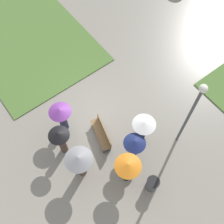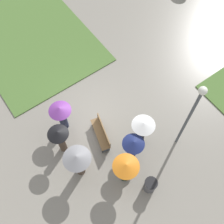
% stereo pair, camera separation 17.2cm
% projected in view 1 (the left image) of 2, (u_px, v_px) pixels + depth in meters
% --- Properties ---
extents(ground_plane, '(90.00, 90.00, 0.00)m').
position_uv_depth(ground_plane, '(91.00, 115.00, 14.03)').
color(ground_plane, gray).
extents(lawn_patch_near, '(8.31, 6.23, 0.06)m').
position_uv_depth(lawn_patch_near, '(28.00, 40.00, 16.32)').
color(lawn_patch_near, '#4C7033').
rests_on(lawn_patch_near, ground_plane).
extents(park_bench, '(1.72, 0.83, 0.90)m').
position_uv_depth(park_bench, '(102.00, 133.00, 13.07)').
color(park_bench, brown).
rests_on(park_bench, ground_plane).
extents(lamp_post, '(0.32, 0.32, 4.62)m').
position_uv_depth(lamp_post, '(192.00, 110.00, 10.82)').
color(lamp_post, '#474C51').
rests_on(lamp_post, ground_plane).
extents(trash_bin, '(0.56, 0.56, 0.82)m').
position_uv_depth(trash_bin, '(152.00, 184.00, 12.00)').
color(trash_bin, '#4C4C51').
rests_on(trash_bin, ground_plane).
extents(crowd_person_grey, '(1.17, 1.17, 1.97)m').
position_uv_depth(crowd_person_grey, '(79.00, 162.00, 11.44)').
color(crowd_person_grey, '#47382D').
rests_on(crowd_person_grey, ground_plane).
extents(crowd_person_navy, '(0.96, 0.96, 1.82)m').
position_uv_depth(crowd_person_navy, '(134.00, 146.00, 11.90)').
color(crowd_person_navy, '#282D47').
rests_on(crowd_person_navy, ground_plane).
extents(crowd_person_white, '(1.02, 1.02, 1.96)m').
position_uv_depth(crowd_person_white, '(143.00, 128.00, 12.17)').
color(crowd_person_white, black).
rests_on(crowd_person_white, ground_plane).
extents(crowd_person_purple, '(1.02, 1.02, 1.81)m').
position_uv_depth(crowd_person_purple, '(61.00, 115.00, 12.62)').
color(crowd_person_purple, '#282D47').
rests_on(crowd_person_purple, ground_plane).
extents(crowd_person_black, '(0.92, 0.92, 1.91)m').
position_uv_depth(crowd_person_black, '(60.00, 139.00, 12.03)').
color(crowd_person_black, '#47382D').
rests_on(crowd_person_black, ground_plane).
extents(crowd_person_orange, '(1.11, 1.11, 1.84)m').
position_uv_depth(crowd_person_orange, '(128.00, 168.00, 11.41)').
color(crowd_person_orange, '#1E3328').
rests_on(crowd_person_orange, ground_plane).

